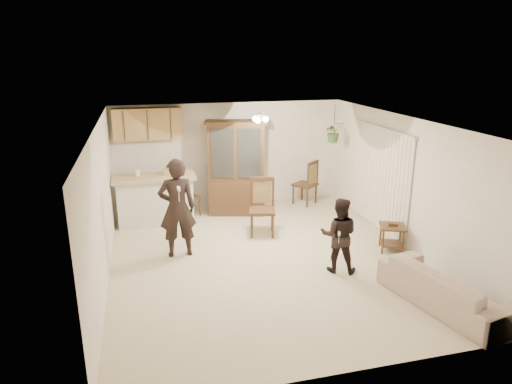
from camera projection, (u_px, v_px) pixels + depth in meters
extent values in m
plane|color=beige|center=(265.00, 258.00, 8.38)|extent=(6.50, 6.50, 0.00)
cube|color=white|center=(266.00, 122.00, 7.64)|extent=(5.50, 6.50, 0.02)
cube|color=white|center=(230.00, 155.00, 11.02)|extent=(5.50, 0.02, 2.50)
cube|color=white|center=(344.00, 279.00, 5.00)|extent=(5.50, 0.02, 2.50)
cube|color=white|center=(102.00, 206.00, 7.36)|extent=(0.02, 6.50, 2.50)
cube|color=white|center=(405.00, 183.00, 8.66)|extent=(0.02, 6.50, 2.50)
cube|color=silver|center=(156.00, 202.00, 9.97)|extent=(1.60, 0.55, 1.00)
cube|color=tan|center=(154.00, 177.00, 9.81)|extent=(1.75, 0.70, 0.08)
cube|color=#9D7A44|center=(147.00, 124.00, 10.16)|extent=(1.50, 0.34, 0.70)
imported|color=#336227|center=(334.00, 132.00, 10.60)|extent=(0.43, 0.37, 0.48)
cylinder|color=black|center=(334.00, 118.00, 10.50)|extent=(0.01, 0.01, 0.65)
imported|color=beige|center=(446.00, 284.00, 6.71)|extent=(1.14, 1.99, 0.73)
imported|color=black|center=(177.00, 209.00, 8.27)|extent=(0.67, 0.45, 1.80)
imported|color=black|center=(339.00, 234.00, 7.72)|extent=(0.81, 0.74, 1.35)
cube|color=#372014|center=(237.00, 196.00, 10.63)|extent=(1.36, 0.81, 0.85)
cube|color=#372014|center=(236.00, 151.00, 10.31)|extent=(1.34, 0.74, 1.27)
cube|color=#B4C0C4|center=(236.00, 151.00, 10.31)|extent=(1.07, 0.29, 1.11)
cube|color=#372014|center=(236.00, 122.00, 10.12)|extent=(1.46, 0.85, 0.06)
cube|color=#372014|center=(393.00, 227.00, 8.58)|extent=(0.60, 0.60, 0.04)
cube|color=#372014|center=(391.00, 244.00, 8.68)|extent=(0.50, 0.50, 0.03)
cube|color=#372014|center=(393.00, 224.00, 8.57)|extent=(0.20, 0.16, 0.06)
cube|color=#372014|center=(189.00, 198.00, 10.47)|extent=(0.56, 0.56, 0.05)
cube|color=olive|center=(189.00, 187.00, 10.39)|extent=(0.30, 0.16, 0.37)
cube|color=#372014|center=(188.00, 177.00, 10.32)|extent=(0.37, 0.19, 0.07)
cube|color=#372014|center=(262.00, 211.00, 9.35)|extent=(0.63, 0.63, 0.06)
cube|color=olive|center=(262.00, 196.00, 9.26)|extent=(0.38, 0.14, 0.45)
cube|color=#372014|center=(262.00, 182.00, 9.17)|extent=(0.47, 0.16, 0.09)
cube|color=#372014|center=(305.00, 185.00, 11.28)|extent=(0.69, 0.69, 0.05)
cube|color=olive|center=(305.00, 173.00, 11.19)|extent=(0.31, 0.26, 0.43)
cube|color=#372014|center=(306.00, 162.00, 11.11)|extent=(0.38, 0.31, 0.09)
cube|color=white|center=(179.00, 189.00, 7.73)|extent=(0.05, 0.16, 0.05)
cube|color=white|center=(339.00, 234.00, 7.40)|extent=(0.08, 0.12, 0.04)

